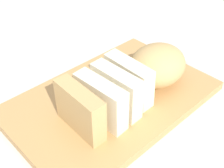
{
  "coord_description": "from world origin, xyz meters",
  "views": [
    {
      "loc": [
        0.3,
        0.34,
        0.4
      ],
      "look_at": [
        0.0,
        0.0,
        0.05
      ],
      "focal_mm": 46.89,
      "sensor_mm": 36.0,
      "label": 1
    }
  ],
  "objects": [
    {
      "name": "crumb_stray_left",
      "position": [
        -0.05,
        -0.06,
        0.02
      ],
      "size": [
        0.0,
        0.0,
        0.0
      ],
      "primitive_type": "sphere",
      "color": "#996633",
      "rests_on": "cutting_board"
    },
    {
      "name": "bread_loaf",
      "position": [
        -0.04,
        0.03,
        0.06
      ],
      "size": [
        0.28,
        0.12,
        0.09
      ],
      "rotation": [
        0.0,
        0.0,
        0.04
      ],
      "color": "tan",
      "rests_on": "cutting_board"
    },
    {
      "name": "crumb_near_knife",
      "position": [
        -0.09,
        -0.01,
        0.02
      ],
      "size": [
        0.01,
        0.01,
        0.01
      ],
      "primitive_type": "sphere",
      "color": "#996633",
      "rests_on": "cutting_board"
    },
    {
      "name": "crumb_near_loaf",
      "position": [
        -0.05,
        0.02,
        0.02
      ],
      "size": [
        0.01,
        0.01,
        0.01
      ],
      "primitive_type": "sphere",
      "color": "#996633",
      "rests_on": "cutting_board"
    },
    {
      "name": "cutting_board",
      "position": [
        0.0,
        0.0,
        0.01
      ],
      "size": [
        0.42,
        0.28,
        0.02
      ],
      "primitive_type": "cube",
      "rotation": [
        0.0,
        0.0,
        0.03
      ],
      "color": "tan",
      "rests_on": "ground_plane"
    },
    {
      "name": "bread_knife",
      "position": [
        -0.03,
        -0.06,
        0.03
      ],
      "size": [
        0.28,
        0.12,
        0.02
      ],
      "rotation": [
        0.0,
        0.0,
        2.8
      ],
      "color": "silver",
      "rests_on": "cutting_board"
    },
    {
      "name": "crumb_stray_right",
      "position": [
        -0.09,
        0.0,
        0.02
      ],
      "size": [
        0.01,
        0.01,
        0.01
      ],
      "primitive_type": "sphere",
      "color": "#996633",
      "rests_on": "cutting_board"
    },
    {
      "name": "ground_plane",
      "position": [
        0.0,
        0.0,
        0.0
      ],
      "size": [
        3.0,
        3.0,
        0.0
      ],
      "primitive_type": "plane",
      "color": "beige"
    }
  ]
}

